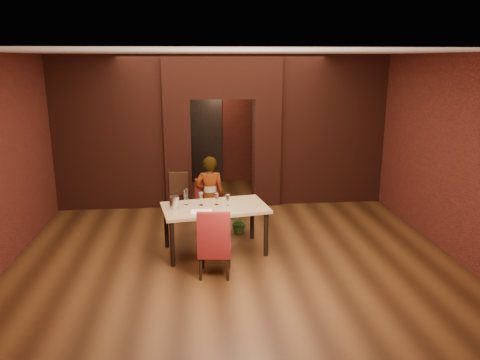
# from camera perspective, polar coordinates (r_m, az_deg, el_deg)

# --- Properties ---
(floor) EXTENTS (8.00, 8.00, 0.00)m
(floor) POSITION_cam_1_polar(r_m,az_deg,el_deg) (8.49, -1.23, -6.88)
(floor) COLOR #4C2A13
(floor) RESTS_ON ground
(ceiling) EXTENTS (7.00, 8.00, 0.04)m
(ceiling) POSITION_cam_1_polar(r_m,az_deg,el_deg) (7.90, -1.36, 15.26)
(ceiling) COLOR silver
(ceiling) RESTS_ON ground
(wall_back) EXTENTS (7.00, 0.04, 3.20)m
(wall_back) POSITION_cam_1_polar(r_m,az_deg,el_deg) (11.99, -2.74, 7.35)
(wall_back) COLOR maroon
(wall_back) RESTS_ON ground
(wall_front) EXTENTS (7.00, 0.04, 3.20)m
(wall_front) POSITION_cam_1_polar(r_m,az_deg,el_deg) (4.20, 2.83, -6.46)
(wall_front) COLOR maroon
(wall_front) RESTS_ON ground
(wall_left) EXTENTS (0.04, 8.00, 3.20)m
(wall_left) POSITION_cam_1_polar(r_m,az_deg,el_deg) (8.54, -25.46, 2.99)
(wall_left) COLOR maroon
(wall_left) RESTS_ON ground
(wall_right) EXTENTS (0.04, 8.00, 3.20)m
(wall_right) POSITION_cam_1_polar(r_m,az_deg,el_deg) (9.00, 21.58, 3.93)
(wall_right) COLOR maroon
(wall_right) RESTS_ON ground
(pillar_left) EXTENTS (0.55, 0.55, 2.30)m
(pillar_left) POSITION_cam_1_polar(r_m,az_deg,el_deg) (10.08, -7.54, 3.27)
(pillar_left) COLOR maroon
(pillar_left) RESTS_ON ground
(pillar_right) EXTENTS (0.55, 0.55, 2.30)m
(pillar_right) POSITION_cam_1_polar(r_m,az_deg,el_deg) (10.19, 3.22, 3.49)
(pillar_right) COLOR maroon
(pillar_right) RESTS_ON ground
(lintel) EXTENTS (2.45, 0.55, 0.90)m
(lintel) POSITION_cam_1_polar(r_m,az_deg,el_deg) (9.90, -2.22, 12.51)
(lintel) COLOR maroon
(lintel) RESTS_ON ground
(wing_wall_left) EXTENTS (2.28, 0.35, 3.20)m
(wing_wall_left) POSITION_cam_1_polar(r_m,az_deg,el_deg) (10.15, -15.65, 5.51)
(wing_wall_left) COLOR maroon
(wing_wall_left) RESTS_ON ground
(wing_wall_right) EXTENTS (2.28, 0.35, 3.20)m
(wing_wall_right) POSITION_cam_1_polar(r_m,az_deg,el_deg) (10.42, 11.00, 6.01)
(wing_wall_right) COLOR maroon
(wing_wall_right) RESTS_ON ground
(vent_panel) EXTENTS (0.40, 0.03, 0.50)m
(vent_panel) POSITION_cam_1_polar(r_m,az_deg,el_deg) (9.93, -7.48, -0.46)
(vent_panel) COLOR #A75A30
(vent_panel) RESTS_ON ground
(rear_door) EXTENTS (0.90, 0.08, 2.10)m
(rear_door) POSITION_cam_1_polar(r_m,az_deg,el_deg) (12.00, -4.61, 4.67)
(rear_door) COLOR black
(rear_door) RESTS_ON ground
(rear_door_frame) EXTENTS (1.02, 0.04, 2.22)m
(rear_door_frame) POSITION_cam_1_polar(r_m,az_deg,el_deg) (11.96, -4.60, 4.64)
(rear_door_frame) COLOR black
(rear_door_frame) RESTS_ON ground
(dining_table) EXTENTS (1.81, 1.21, 0.78)m
(dining_table) POSITION_cam_1_polar(r_m,az_deg,el_deg) (7.73, -3.06, -5.98)
(dining_table) COLOR tan
(dining_table) RESTS_ON ground
(chair_far) EXTENTS (0.49, 0.49, 0.98)m
(chair_far) POSITION_cam_1_polar(r_m,az_deg,el_deg) (8.52, -3.83, -3.32)
(chair_far) COLOR maroon
(chair_far) RESTS_ON ground
(chair_near) EXTENTS (0.52, 0.52, 1.03)m
(chair_near) POSITION_cam_1_polar(r_m,az_deg,el_deg) (6.89, -3.09, -7.52)
(chair_near) COLOR maroon
(chair_near) RESTS_ON ground
(person_seated) EXTENTS (0.53, 0.35, 1.45)m
(person_seated) POSITION_cam_1_polar(r_m,az_deg,el_deg) (8.39, -3.70, -1.94)
(person_seated) COLOR beige
(person_seated) RESTS_ON ground
(wine_glass_a) EXTENTS (0.09, 0.09, 0.21)m
(wine_glass_a) POSITION_cam_1_polar(r_m,az_deg,el_deg) (7.64, -4.78, -2.31)
(wine_glass_a) COLOR silver
(wine_glass_a) RESTS_ON dining_table
(wine_glass_b) EXTENTS (0.08, 0.08, 0.19)m
(wine_glass_b) POSITION_cam_1_polar(r_m,az_deg,el_deg) (7.66, -2.86, -2.33)
(wine_glass_b) COLOR silver
(wine_glass_b) RESTS_ON dining_table
(wine_glass_c) EXTENTS (0.07, 0.07, 0.18)m
(wine_glass_c) POSITION_cam_1_polar(r_m,az_deg,el_deg) (7.61, -1.50, -2.46)
(wine_glass_c) COLOR white
(wine_glass_c) RESTS_ON dining_table
(tasting_sheet) EXTENTS (0.33, 0.25, 0.00)m
(tasting_sheet) POSITION_cam_1_polar(r_m,az_deg,el_deg) (7.36, -4.72, -3.85)
(tasting_sheet) COLOR white
(tasting_sheet) RESTS_ON dining_table
(wine_bucket) EXTENTS (0.16, 0.16, 0.20)m
(wine_bucket) POSITION_cam_1_polar(r_m,az_deg,el_deg) (7.54, -8.02, -2.70)
(wine_bucket) COLOR silver
(wine_bucket) RESTS_ON dining_table
(water_bottle) EXTENTS (0.06, 0.06, 0.28)m
(water_bottle) POSITION_cam_1_polar(r_m,az_deg,el_deg) (7.69, -6.60, -2.01)
(water_bottle) COLOR white
(water_bottle) RESTS_ON dining_table
(potted_plant) EXTENTS (0.46, 0.42, 0.43)m
(potted_plant) POSITION_cam_1_polar(r_m,az_deg,el_deg) (8.60, -0.07, -5.07)
(potted_plant) COLOR #325F22
(potted_plant) RESTS_ON ground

